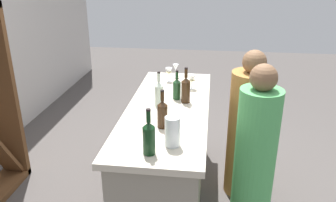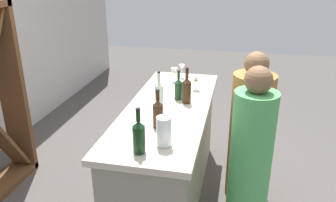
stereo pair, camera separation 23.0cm
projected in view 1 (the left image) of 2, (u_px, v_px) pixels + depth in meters
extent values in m
plane|color=#4C4744|center=(168.00, 194.00, 3.35)|extent=(12.00, 12.00, 0.00)
cube|color=gray|center=(168.00, 155.00, 3.19)|extent=(1.88, 0.63, 0.88)
cube|color=beige|center=(168.00, 109.00, 3.01)|extent=(1.96, 0.71, 0.05)
cube|color=brown|center=(3.00, 95.00, 3.35)|extent=(0.06, 0.28, 1.79)
cylinder|color=black|center=(149.00, 141.00, 2.22)|extent=(0.08, 0.08, 0.19)
cone|color=black|center=(149.00, 125.00, 2.18)|extent=(0.08, 0.08, 0.04)
cylinder|color=black|center=(148.00, 117.00, 2.16)|extent=(0.03, 0.03, 0.08)
cylinder|color=black|center=(148.00, 110.00, 2.14)|extent=(0.03, 0.03, 0.01)
cylinder|color=#331E0F|center=(162.00, 116.00, 2.59)|extent=(0.08, 0.08, 0.18)
cone|color=#331E0F|center=(162.00, 103.00, 2.55)|extent=(0.08, 0.08, 0.03)
cylinder|color=#331E0F|center=(162.00, 96.00, 2.53)|extent=(0.03, 0.03, 0.08)
cylinder|color=black|center=(162.00, 91.00, 2.51)|extent=(0.03, 0.03, 0.01)
cylinder|color=#B7C6B2|center=(159.00, 96.00, 2.97)|extent=(0.07, 0.07, 0.19)
cone|color=#B7C6B2|center=(159.00, 84.00, 2.93)|extent=(0.07, 0.07, 0.04)
cylinder|color=#B7C6B2|center=(159.00, 78.00, 2.90)|extent=(0.02, 0.02, 0.08)
cylinder|color=black|center=(159.00, 73.00, 2.89)|extent=(0.03, 0.03, 0.01)
cylinder|color=#331E0F|center=(186.00, 92.00, 3.06)|extent=(0.08, 0.08, 0.19)
cone|color=#331E0F|center=(186.00, 80.00, 3.01)|extent=(0.08, 0.08, 0.04)
cylinder|color=#331E0F|center=(186.00, 73.00, 2.99)|extent=(0.03, 0.03, 0.08)
cylinder|color=black|center=(186.00, 68.00, 2.97)|extent=(0.03, 0.03, 0.01)
cylinder|color=#193D1E|center=(177.00, 91.00, 3.14)|extent=(0.07, 0.07, 0.16)
cone|color=#193D1E|center=(177.00, 81.00, 3.10)|extent=(0.07, 0.07, 0.03)
cylinder|color=#193D1E|center=(177.00, 75.00, 3.08)|extent=(0.03, 0.03, 0.07)
cylinder|color=black|center=(177.00, 71.00, 3.07)|extent=(0.03, 0.03, 0.01)
cylinder|color=white|center=(192.00, 89.00, 3.42)|extent=(0.06, 0.06, 0.00)
cylinder|color=white|center=(192.00, 85.00, 3.41)|extent=(0.01, 0.01, 0.07)
cone|color=white|center=(192.00, 78.00, 3.38)|extent=(0.08, 0.08, 0.08)
cone|color=beige|center=(192.00, 81.00, 3.39)|extent=(0.07, 0.07, 0.02)
cylinder|color=white|center=(176.00, 77.00, 3.77)|extent=(0.06, 0.06, 0.00)
cylinder|color=white|center=(176.00, 73.00, 3.76)|extent=(0.01, 0.01, 0.07)
cone|color=white|center=(176.00, 67.00, 3.73)|extent=(0.06, 0.06, 0.07)
cylinder|color=white|center=(169.00, 81.00, 3.64)|extent=(0.06, 0.06, 0.00)
cylinder|color=white|center=(169.00, 78.00, 3.62)|extent=(0.01, 0.01, 0.07)
cone|color=white|center=(169.00, 71.00, 3.59)|extent=(0.07, 0.07, 0.07)
cone|color=beige|center=(169.00, 73.00, 3.60)|extent=(0.06, 0.06, 0.03)
cylinder|color=silver|center=(172.00, 132.00, 2.32)|extent=(0.10, 0.10, 0.21)
cylinder|color=#9E6B33|center=(247.00, 135.00, 3.19)|extent=(0.42, 0.42, 1.22)
sphere|color=brown|center=(255.00, 62.00, 2.93)|extent=(0.21, 0.21, 0.21)
cylinder|color=#4CA559|center=(254.00, 169.00, 2.61)|extent=(0.34, 0.34, 1.28)
sphere|color=brown|center=(264.00, 78.00, 2.33)|extent=(0.19, 0.19, 0.19)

